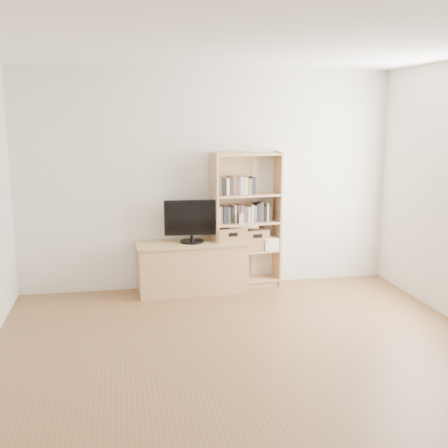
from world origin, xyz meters
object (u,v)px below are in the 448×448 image
object	(u,v)px
tv_stand	(192,268)
bookshelf	(246,220)
television	(192,221)
basket_left	(229,239)
laptop	(244,225)
baby_monitor	(242,219)
basket_right	(254,239)

from	to	relation	value
tv_stand	bookshelf	bearing A→B (deg)	5.19
bookshelf	television	bearing A→B (deg)	-178.36
television	basket_left	bearing A→B (deg)	12.19
television	laptop	xyz separation A→B (m)	(0.64, 0.08, -0.09)
bookshelf	baby_monitor	xyz separation A→B (m)	(-0.08, -0.10, 0.04)
bookshelf	laptop	distance (m)	0.07
baby_monitor	bookshelf	bearing A→B (deg)	60.24
television	bookshelf	bearing A→B (deg)	11.98
tv_stand	laptop	size ratio (longest dim) A/B	3.57
laptop	basket_right	bearing A→B (deg)	21.40
television	laptop	distance (m)	0.65
bookshelf	basket_left	distance (m)	0.31
laptop	baby_monitor	bearing A→B (deg)	-105.30
tv_stand	basket_right	xyz separation A→B (m)	(0.77, 0.10, 0.29)
bookshelf	basket_left	world-z (taller)	bookshelf
tv_stand	baby_monitor	world-z (taller)	baby_monitor
baby_monitor	basket_left	xyz separation A→B (m)	(-0.14, 0.07, -0.25)
basket_left	laptop	distance (m)	0.25
basket_left	basket_right	xyz separation A→B (m)	(0.32, 0.03, -0.02)
tv_stand	baby_monitor	bearing A→B (deg)	-3.39
television	laptop	bearing A→B (deg)	11.28
tv_stand	baby_monitor	distance (m)	0.82
tv_stand	television	bearing A→B (deg)	177.63
basket_right	television	bearing A→B (deg)	-178.41
tv_stand	bookshelf	xyz separation A→B (m)	(0.67, 0.09, 0.53)
baby_monitor	basket_right	size ratio (longest dim) A/B	0.36
baby_monitor	laptop	bearing A→B (deg)	70.41
bookshelf	television	distance (m)	0.68
baby_monitor	basket_right	distance (m)	0.35
basket_right	laptop	bearing A→B (deg)	-177.64
television	laptop	size ratio (longest dim) A/B	1.81
baby_monitor	basket_right	bearing A→B (deg)	39.58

